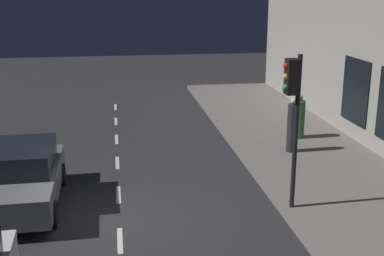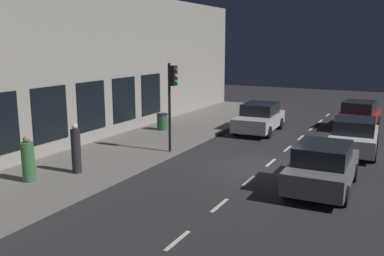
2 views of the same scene
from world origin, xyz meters
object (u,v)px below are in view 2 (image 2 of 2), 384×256
at_px(traffic_light, 172,89).
at_px(parked_car_1, 323,166).
at_px(parked_car_3, 359,115).
at_px(trash_bin, 162,122).
at_px(parked_car_0, 354,136).
at_px(pedestrian_0, 28,161).
at_px(parked_car_2, 259,118).
at_px(pedestrian_1, 76,150).

height_order(traffic_light, parked_car_1, traffic_light).
height_order(traffic_light, parked_car_3, traffic_light).
bearing_deg(traffic_light, trash_bin, -53.42).
xyz_separation_m(traffic_light, trash_bin, (2.86, -3.85, -2.31)).
xyz_separation_m(parked_car_0, pedestrian_0, (9.36, 9.69, 0.08)).
distance_m(traffic_light, parked_car_1, 7.11).
bearing_deg(trash_bin, parked_car_2, -151.29).
bearing_deg(parked_car_3, traffic_light, -120.00).
relative_size(parked_car_0, trash_bin, 4.79).
xyz_separation_m(parked_car_3, pedestrian_1, (8.12, 14.11, 0.22)).
bearing_deg(pedestrian_0, parked_car_0, -91.34).
bearing_deg(pedestrian_0, pedestrian_1, -75.19).
xyz_separation_m(parked_car_3, trash_bin, (9.39, 6.04, -0.19)).
relative_size(traffic_light, pedestrian_1, 2.09).
bearing_deg(trash_bin, parked_car_1, 150.79).
xyz_separation_m(parked_car_2, pedestrian_1, (3.39, 10.61, 0.22)).
bearing_deg(parked_car_3, parked_car_0, -82.26).
bearing_deg(trash_bin, parked_car_0, -179.21).
height_order(parked_car_2, pedestrian_0, pedestrian_0).
height_order(parked_car_3, trash_bin, parked_car_3).
distance_m(pedestrian_0, trash_bin, 9.57).
height_order(traffic_light, pedestrian_1, traffic_light).
relative_size(traffic_light, parked_car_1, 0.91).
height_order(parked_car_2, trash_bin, parked_car_2).
xyz_separation_m(traffic_light, parked_car_1, (-6.63, 1.45, -2.12)).
bearing_deg(pedestrian_0, parked_car_3, -77.09).
distance_m(traffic_light, trash_bin, 5.33).
height_order(parked_car_3, pedestrian_1, pedestrian_1).
distance_m(parked_car_0, parked_car_2, 5.72).
bearing_deg(parked_car_2, trash_bin, 25.93).
bearing_deg(parked_car_2, pedestrian_0, 68.18).
bearing_deg(traffic_light, pedestrian_0, 67.32).
xyz_separation_m(parked_car_1, pedestrian_1, (8.23, 2.76, 0.22)).
bearing_deg(parked_car_3, parked_car_1, -86.07).
relative_size(parked_car_0, parked_car_3, 1.07).
relative_size(parked_car_2, parked_car_3, 1.08).
height_order(pedestrian_1, trash_bin, pedestrian_1).
xyz_separation_m(parked_car_2, parked_car_3, (-4.73, -3.49, -0.00)).
bearing_deg(parked_car_3, pedestrian_0, -116.32).
distance_m(parked_car_0, parked_car_1, 5.45).
distance_m(parked_car_1, pedestrian_1, 8.68).
distance_m(parked_car_1, pedestrian_0, 9.97).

